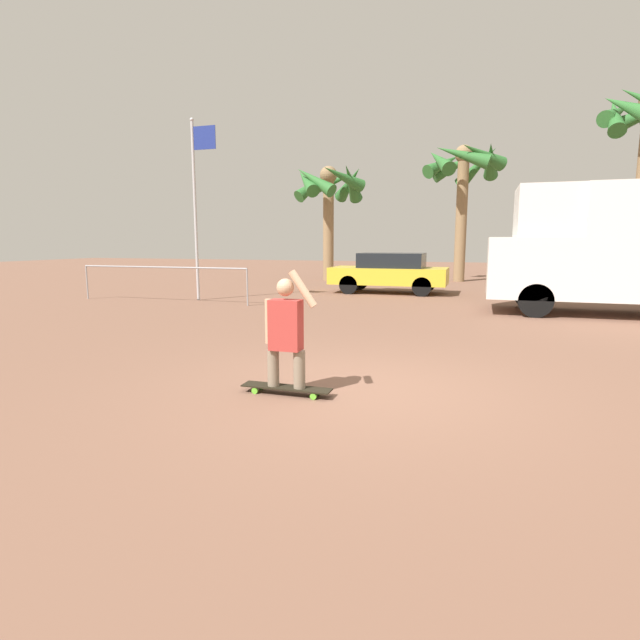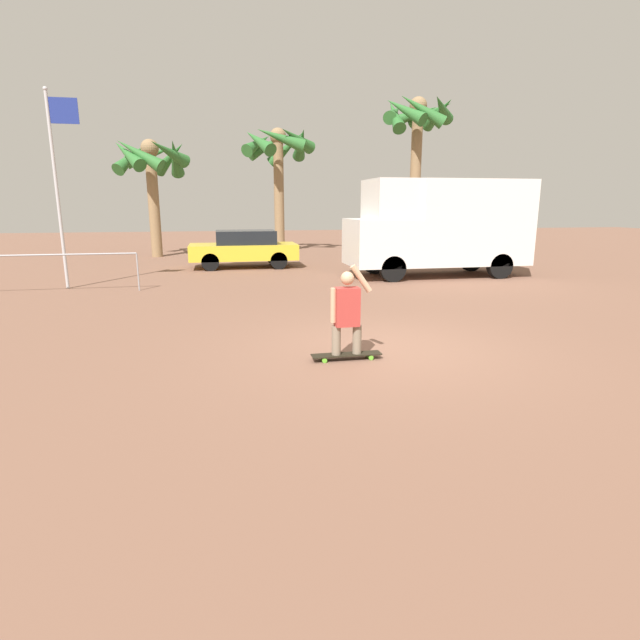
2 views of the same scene
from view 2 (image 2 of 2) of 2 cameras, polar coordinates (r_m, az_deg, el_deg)
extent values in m
plane|color=brown|center=(8.51, 7.79, -3.24)|extent=(80.00, 80.00, 0.00)
cube|color=black|center=(7.82, 3.04, -3.95)|extent=(1.10, 0.23, 0.02)
cylinder|color=#66C633|center=(7.67, 0.52, -4.65)|extent=(0.08, 0.03, 0.08)
cylinder|color=#66C633|center=(7.84, 0.23, -4.24)|extent=(0.08, 0.03, 0.08)
cylinder|color=#66C633|center=(7.85, 5.84, -4.29)|extent=(0.08, 0.03, 0.08)
cylinder|color=#66C633|center=(8.02, 5.45, -3.91)|extent=(0.08, 0.03, 0.08)
cylinder|color=gray|center=(7.72, 1.86, -2.36)|extent=(0.14, 0.14, 0.45)
cylinder|color=gray|center=(7.80, 4.25, -2.22)|extent=(0.14, 0.14, 0.45)
cube|color=#B23833|center=(7.64, 3.11, 1.51)|extent=(0.37, 0.22, 0.60)
sphere|color=tan|center=(7.56, 3.15, 4.79)|extent=(0.21, 0.21, 0.21)
cylinder|color=tan|center=(7.58, 1.54, 1.69)|extent=(0.09, 0.09, 0.53)
cylinder|color=tan|center=(7.62, 4.72, 4.75)|extent=(0.35, 0.09, 0.44)
cylinder|color=black|center=(15.89, 8.30, 5.81)|extent=(0.82, 0.28, 0.82)
cylinder|color=black|center=(17.71, 6.18, 6.61)|extent=(0.82, 0.28, 0.82)
cylinder|color=black|center=(17.48, 19.85, 5.83)|extent=(0.82, 0.28, 0.82)
cylinder|color=black|center=(19.15, 16.86, 6.61)|extent=(0.82, 0.28, 0.82)
cube|color=white|center=(16.69, 6.96, 8.80)|extent=(2.09, 2.22, 1.51)
cube|color=black|center=(16.55, 5.60, 9.85)|extent=(0.04, 1.89, 0.75)
cube|color=white|center=(17.83, 16.32, 10.66)|extent=(3.88, 2.22, 2.76)
cube|color=white|center=(16.75, 8.14, 13.51)|extent=(1.46, 2.04, 1.25)
cylinder|color=black|center=(18.80, -12.43, 6.48)|extent=(0.65, 0.22, 0.65)
cylinder|color=black|center=(20.37, -12.38, 6.97)|extent=(0.65, 0.22, 0.65)
cylinder|color=black|center=(18.92, -4.75, 6.79)|extent=(0.65, 0.22, 0.65)
cylinder|color=black|center=(20.49, -5.28, 7.25)|extent=(0.65, 0.22, 0.65)
cube|color=gold|center=(19.58, -8.73, 7.74)|extent=(4.06, 1.81, 0.58)
cube|color=black|center=(19.54, -8.49, 9.35)|extent=(2.23, 1.59, 0.51)
cylinder|color=#8E704C|center=(26.38, 10.82, 15.34)|extent=(0.53, 0.53, 7.06)
sphere|color=#8E704C|center=(26.77, 11.17, 22.90)|extent=(0.85, 0.85, 0.85)
cone|color=#2D6B2D|center=(27.31, 13.41, 22.02)|extent=(0.97, 2.46, 1.49)
cone|color=#2D6B2D|center=(27.72, 12.50, 22.08)|extent=(1.95, 2.33, 1.28)
cone|color=#2D6B2D|center=(27.87, 10.75, 22.06)|extent=(2.50, 1.20, 1.34)
cone|color=#2D6B2D|center=(26.94, 8.51, 22.40)|extent=(1.80, 2.39, 1.43)
cone|color=#2D6B2D|center=(26.36, 8.54, 22.17)|extent=(0.79, 2.24, 1.99)
cone|color=#2D6B2D|center=(25.75, 9.66, 22.61)|extent=(1.91, 2.29, 1.68)
cone|color=#2D6B2D|center=(25.58, 11.59, 22.54)|extent=(2.41, 1.15, 1.75)
cone|color=#2D6B2D|center=(26.45, 13.77, 22.47)|extent=(1.99, 2.30, 1.28)
cylinder|color=#8E704C|center=(25.81, -4.71, 13.99)|extent=(0.49, 0.49, 5.64)
sphere|color=#8E704C|center=(26.01, -4.83, 20.21)|extent=(0.79, 0.79, 0.79)
cone|color=#2D6B2D|center=(26.10, -2.17, 19.53)|extent=(0.72, 2.34, 1.61)
cone|color=#2D6B2D|center=(27.00, -3.78, 19.04)|extent=(2.19, 1.65, 1.93)
cone|color=#2D6B2D|center=(27.00, -5.93, 19.26)|extent=(2.40, 1.36, 1.61)
cone|color=#2D6B2D|center=(26.56, -7.07, 19.42)|extent=(1.91, 2.26, 1.49)
cone|color=#2D6B2D|center=(25.34, -7.05, 19.66)|extent=(1.66, 2.35, 1.58)
cone|color=#2D6B2D|center=(24.86, -4.55, 20.05)|extent=(2.37, 0.68, 1.32)
cone|color=#2D6B2D|center=(25.29, -2.69, 20.01)|extent=(2.14, 2.11, 1.25)
cylinder|color=#8E704C|center=(24.61, -18.47, 12.50)|extent=(0.50, 0.50, 4.83)
sphere|color=#8E704C|center=(24.74, -18.89, 18.09)|extent=(0.79, 0.79, 0.79)
cone|color=#2D6B2D|center=(24.57, -16.21, 17.41)|extent=(0.67, 2.13, 1.76)
cone|color=#2D6B2D|center=(25.34, -16.73, 17.34)|extent=(1.90, 2.02, 1.63)
cone|color=#2D6B2D|center=(25.79, -18.93, 17.37)|extent=(2.31, 0.94, 1.29)
cone|color=#2D6B2D|center=(25.41, -20.77, 16.98)|extent=(1.68, 2.12, 1.70)
cone|color=#2D6B2D|center=(24.16, -21.13, 17.30)|extent=(1.82, 2.10, 1.59)
cone|color=#2D6B2D|center=(23.73, -20.00, 17.47)|extent=(2.26, 1.26, 1.61)
cone|color=#2D6B2D|center=(23.98, -16.91, 17.92)|extent=(1.84, 2.16, 1.25)
cylinder|color=#B7B7BC|center=(16.08, -27.83, 12.64)|extent=(0.09, 0.09, 5.33)
sphere|color=#B7B7BC|center=(16.36, -28.91, 22.14)|extent=(0.12, 0.12, 0.12)
cube|color=navy|center=(16.16, -27.22, 20.51)|extent=(0.72, 0.02, 0.67)
cylinder|color=#99999E|center=(15.57, -30.55, 6.39)|extent=(5.61, 0.05, 0.05)
cylinder|color=#99999E|center=(14.96, -20.08, 5.17)|extent=(0.04, 0.04, 1.05)
camera|label=1|loc=(4.49, 53.08, 0.70)|focal=28.00mm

